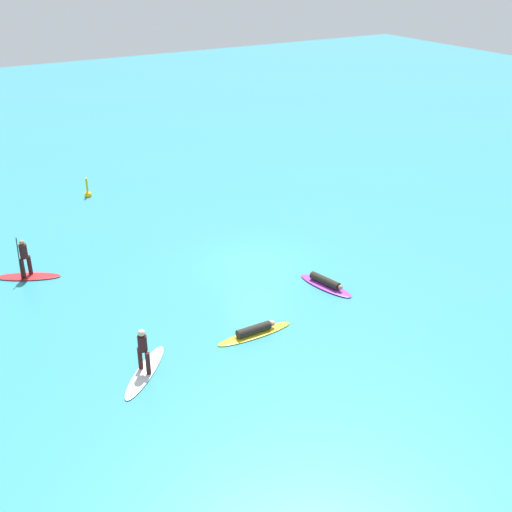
{
  "coord_description": "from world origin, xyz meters",
  "views": [
    {
      "loc": [
        -13.3,
        -22.61,
        13.68
      ],
      "look_at": [
        0.0,
        0.0,
        0.5
      ],
      "focal_mm": 44.18,
      "sensor_mm": 36.0,
      "label": 1
    }
  ],
  "objects_px": {
    "surfer_on_white_board": "(144,362)",
    "marker_buoy": "(88,193)",
    "surfer_on_red_board": "(26,268)",
    "surfer_on_purple_board": "(326,283)",
    "surfer_on_yellow_board": "(255,331)"
  },
  "relations": [
    {
      "from": "surfer_on_white_board",
      "to": "marker_buoy",
      "type": "bearing_deg",
      "value": 32.92
    },
    {
      "from": "surfer_on_red_board",
      "to": "surfer_on_purple_board",
      "type": "height_order",
      "value": "surfer_on_red_board"
    },
    {
      "from": "surfer_on_yellow_board",
      "to": "surfer_on_white_board",
      "type": "bearing_deg",
      "value": -178.34
    },
    {
      "from": "surfer_on_white_board",
      "to": "surfer_on_purple_board",
      "type": "bearing_deg",
      "value": -35.13
    },
    {
      "from": "surfer_on_yellow_board",
      "to": "surfer_on_red_board",
      "type": "bearing_deg",
      "value": 125.61
    },
    {
      "from": "surfer_on_yellow_board",
      "to": "surfer_on_purple_board",
      "type": "height_order",
      "value": "surfer_on_purple_board"
    },
    {
      "from": "surfer_on_red_board",
      "to": "surfer_on_purple_board",
      "type": "bearing_deg",
      "value": 173.72
    },
    {
      "from": "surfer_on_purple_board",
      "to": "surfer_on_red_board",
      "type": "bearing_deg",
      "value": -137.36
    },
    {
      "from": "surfer_on_white_board",
      "to": "surfer_on_purple_board",
      "type": "height_order",
      "value": "surfer_on_white_board"
    },
    {
      "from": "surfer_on_yellow_board",
      "to": "surfer_on_white_board",
      "type": "relative_size",
      "value": 1.15
    },
    {
      "from": "surfer_on_red_board",
      "to": "surfer_on_yellow_board",
      "type": "distance_m",
      "value": 11.31
    },
    {
      "from": "marker_buoy",
      "to": "surfer_on_yellow_board",
      "type": "bearing_deg",
      "value": -86.31
    },
    {
      "from": "surfer_on_purple_board",
      "to": "marker_buoy",
      "type": "bearing_deg",
      "value": -173.59
    },
    {
      "from": "surfer_on_yellow_board",
      "to": "surfer_on_white_board",
      "type": "distance_m",
      "value": 4.58
    },
    {
      "from": "surfer_on_red_board",
      "to": "surfer_on_white_board",
      "type": "height_order",
      "value": "surfer_on_red_board"
    }
  ]
}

